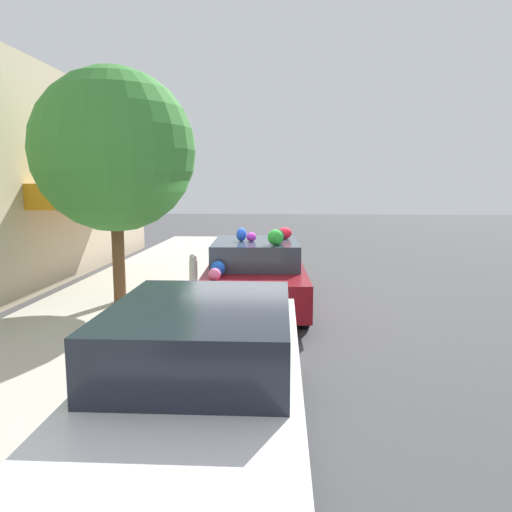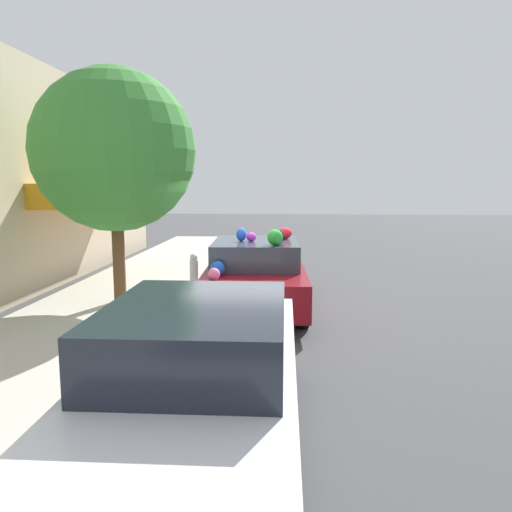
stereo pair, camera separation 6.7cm
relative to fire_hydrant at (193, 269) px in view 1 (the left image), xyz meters
The scene contains 7 objects.
ground_plane 2.35m from the fire_hydrant, 138.76° to the right, with size 60.00×60.00×0.00m, color #424244.
sidewalk_curb 2.14m from the fire_hydrant, 145.85° to the left, with size 24.00×3.20×0.12m.
building_facade 4.26m from the fire_hydrant, 114.55° to the left, with size 18.00×1.20×5.13m.
street_tree 3.44m from the fire_hydrant, 150.58° to the left, with size 3.10×3.10×4.51m.
fire_hydrant is the anchor object (origin of this frame).
art_car 2.40m from the fire_hydrant, 138.09° to the right, with size 4.62×2.04×1.64m.
parked_car_plain 7.40m from the fire_hydrant, 168.47° to the right, with size 4.44×1.76×1.45m.
Camera 1 is at (-9.72, -0.68, 2.47)m, focal length 35.00 mm.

